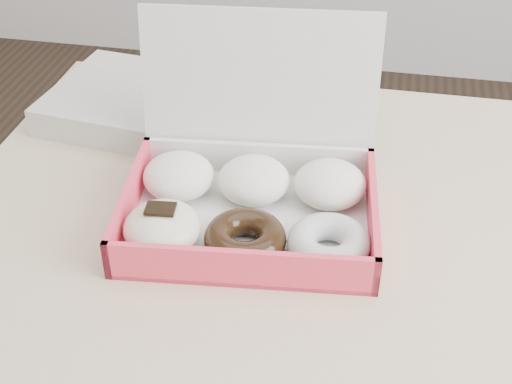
# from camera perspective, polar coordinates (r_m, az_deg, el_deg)

# --- Properties ---
(table) EXTENTS (1.20, 0.80, 0.75)m
(table) POSITION_cam_1_polar(r_m,az_deg,el_deg) (0.92, 12.47, -8.37)
(table) COLOR tan
(table) RESTS_ON ground
(donut_box) EXTENTS (0.33, 0.29, 0.22)m
(donut_box) POSITION_cam_1_polar(r_m,az_deg,el_deg) (0.87, -0.60, -0.11)
(donut_box) COLOR silver
(donut_box) RESTS_ON table
(newspapers) EXTENTS (0.30, 0.25, 0.04)m
(newspapers) POSITION_cam_1_polar(r_m,az_deg,el_deg) (1.10, -8.91, 6.99)
(newspapers) COLOR white
(newspapers) RESTS_ON table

